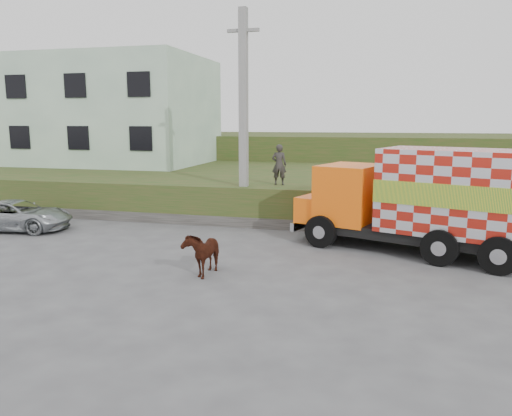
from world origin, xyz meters
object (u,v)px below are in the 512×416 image
(suv, at_px, (17,215))
(pedestrian, at_px, (279,165))
(cargo_truck, at_px, (425,200))
(utility_pole, at_px, (244,118))
(cow, at_px, (203,252))

(suv, xyz_separation_m, pedestrian, (9.03, 3.75, 1.74))
(suv, bearing_deg, cargo_truck, -97.01)
(cargo_truck, height_order, suv, cargo_truck)
(utility_pole, distance_m, cow, 7.23)
(utility_pole, bearing_deg, pedestrian, 31.10)
(cow, distance_m, suv, 9.08)
(utility_pole, bearing_deg, cow, -84.08)
(utility_pole, distance_m, cargo_truck, 7.35)
(utility_pole, bearing_deg, suv, -158.91)
(utility_pole, relative_size, cow, 5.74)
(utility_pole, relative_size, suv, 2.03)
(cow, bearing_deg, suv, 161.48)
(suv, bearing_deg, utility_pole, -77.24)
(cargo_truck, distance_m, cow, 6.86)
(utility_pole, xyz_separation_m, cow, (0.65, -6.30, -3.49))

